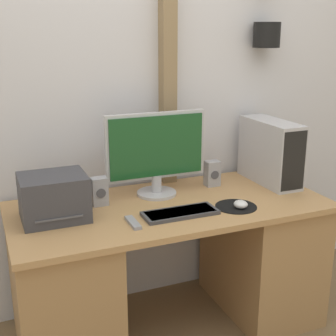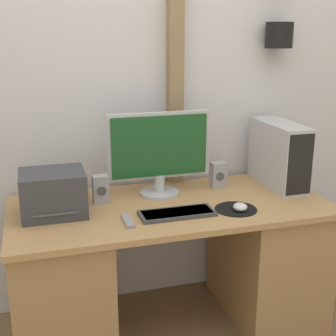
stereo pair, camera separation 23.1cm
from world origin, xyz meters
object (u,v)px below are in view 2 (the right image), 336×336
Objects in this scene: mouse at (240,207)px; remote_control at (128,221)px; monitor at (159,151)px; computer_tower at (279,155)px; printer at (53,193)px; speaker_right at (218,175)px; keyboard at (177,213)px; speaker_left at (101,189)px.

remote_control is at bearing 178.01° from mouse.
monitor is 1.24× the size of computer_tower.
mouse is 0.50× the size of remote_control.
monitor is at bearing 13.15° from printer.
printer is at bearing -170.76° from speaker_right.
printer reaches higher than remote_control.
keyboard is at bearing 5.07° from remote_control.
speaker_right is at bearing 2.72° from monitor.
remote_control is (-0.24, -0.02, -0.00)m from keyboard.
mouse is 0.38m from speaker_right.
speaker_left and speaker_right have the same top height.
monitor is at bearing -177.28° from speaker_right.
mouse reaches higher than remote_control.
printer is (-0.87, 0.22, 0.08)m from mouse.
computer_tower is at bearing -4.13° from monitor.
keyboard is at bearing 172.45° from mouse.
monitor is 0.59m from printer.
keyboard is 0.82× the size of computer_tower.
computer_tower is (0.68, -0.05, -0.06)m from monitor.
computer_tower is 1.01m from speaker_left.
monitor is 3.74× the size of remote_control.
monitor is 0.39m from keyboard.
keyboard is 0.43m from speaker_left.
speaker_left is at bearing 104.38° from remote_control.
mouse is 0.17× the size of computer_tower.
monitor is 0.38m from speaker_right.
speaker_right reaches higher than keyboard.
printer is (-1.24, -0.08, -0.07)m from computer_tower.
speaker_right is (-0.34, 0.07, -0.11)m from computer_tower.
printer is 0.26m from speaker_left.
speaker_left is 0.99× the size of remote_control.
remote_control is at bearing -75.62° from speaker_left.
mouse reaches higher than keyboard.
speaker_right is at bearing 9.24° from printer.
computer_tower is at bearing 3.75° from printer.
printer is 2.10× the size of speaker_right.
monitor is 0.69m from computer_tower.
mouse is (0.31, -0.35, -0.22)m from monitor.
speaker_right is at bearing 84.59° from mouse.
mouse is at bearing -1.99° from remote_control.
computer_tower is 0.36m from speaker_right.
mouse is at bearing -14.41° from printer.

